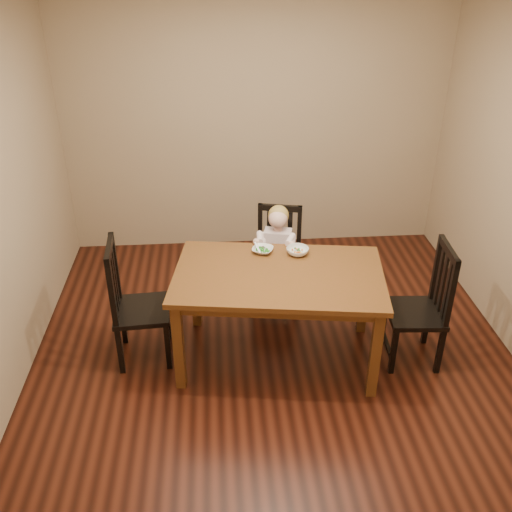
{
  "coord_description": "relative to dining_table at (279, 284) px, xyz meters",
  "views": [
    {
      "loc": [
        -0.44,
        -3.82,
        3.08
      ],
      "look_at": [
        -0.13,
        0.25,
        0.78
      ],
      "focal_mm": 40.0,
      "sensor_mm": 36.0,
      "label": 1
    }
  ],
  "objects": [
    {
      "name": "fork",
      "position": [
        -0.14,
        0.33,
        0.14
      ],
      "size": [
        0.05,
        0.12,
        0.05
      ],
      "rotation": [
        0.0,
        0.0,
        0.3
      ],
      "color": "silver",
      "rests_on": "bowl_peas"
    },
    {
      "name": "chair_left",
      "position": [
        -1.14,
        0.1,
        -0.21
      ],
      "size": [
        0.47,
        0.49,
        1.06
      ],
      "rotation": [
        0.0,
        0.0,
        -1.5
      ],
      "color": "black",
      "rests_on": "room"
    },
    {
      "name": "bowl_veg",
      "position": [
        0.19,
        0.29,
        0.12
      ],
      "size": [
        0.19,
        0.19,
        0.06
      ],
      "primitive_type": "imported",
      "rotation": [
        0.0,
        0.0,
        -0.04
      ],
      "color": "silver",
      "rests_on": "dining_table"
    },
    {
      "name": "dining_table",
      "position": [
        0.0,
        0.0,
        0.0
      ],
      "size": [
        1.74,
        1.19,
        0.81
      ],
      "rotation": [
        0.0,
        0.0,
        -0.14
      ],
      "color": "#543613",
      "rests_on": "room"
    },
    {
      "name": "toddler",
      "position": [
        0.07,
        0.75,
        -0.11
      ],
      "size": [
        0.4,
        0.46,
        0.55
      ],
      "primitive_type": null,
      "rotation": [
        0.0,
        0.0,
        2.92
      ],
      "color": "silver",
      "rests_on": "chair_child"
    },
    {
      "name": "chair_child",
      "position": [
        0.08,
        0.8,
        -0.25
      ],
      "size": [
        0.49,
        0.48,
        0.97
      ],
      "rotation": [
        0.0,
        0.0,
        2.92
      ],
      "color": "black",
      "rests_on": "room"
    },
    {
      "name": "chair_right",
      "position": [
        1.14,
        -0.1,
        -0.21
      ],
      "size": [
        0.46,
        0.48,
        1.04
      ],
      "rotation": [
        0.0,
        0.0,
        1.5
      ],
      "color": "black",
      "rests_on": "room"
    },
    {
      "name": "bowl_peas",
      "position": [
        -0.1,
        0.35,
        0.11
      ],
      "size": [
        0.22,
        0.22,
        0.04
      ],
      "primitive_type": "imported",
      "rotation": [
        0.0,
        0.0,
        -0.37
      ],
      "color": "silver",
      "rests_on": "dining_table"
    },
    {
      "name": "room",
      "position": [
        -0.02,
        0.08,
        0.64
      ],
      "size": [
        4.01,
        4.01,
        2.71
      ],
      "color": "#441A0E",
      "rests_on": "ground"
    }
  ]
}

